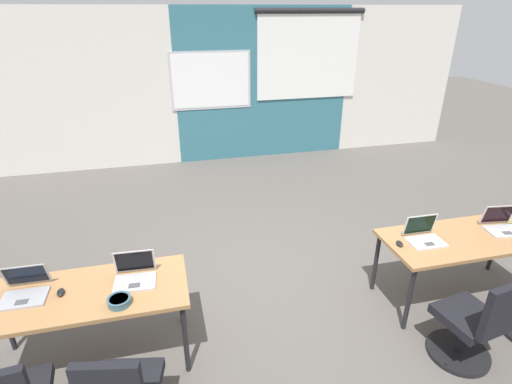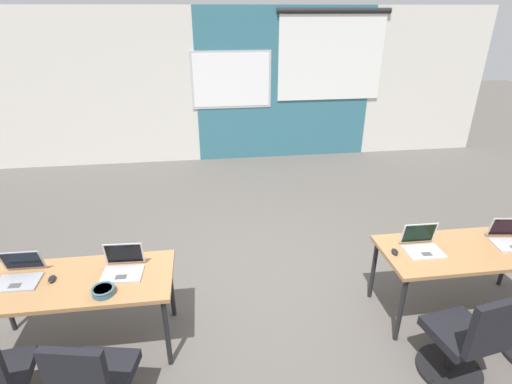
% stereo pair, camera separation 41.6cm
% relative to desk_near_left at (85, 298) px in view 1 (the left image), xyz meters
% --- Properties ---
extents(ground_plane, '(24.00, 24.00, 0.00)m').
position_rel_desk_near_left_xyz_m(ground_plane, '(1.75, 0.60, -0.66)').
color(ground_plane, '#56514C').
extents(back_wall_assembly, '(10.00, 0.27, 2.80)m').
position_rel_desk_near_left_xyz_m(back_wall_assembly, '(1.79, 4.80, 0.75)').
color(back_wall_assembly, silver).
rests_on(back_wall_assembly, ground).
extents(desk_near_left, '(1.60, 0.70, 0.72)m').
position_rel_desk_near_left_xyz_m(desk_near_left, '(0.00, 0.00, 0.00)').
color(desk_near_left, '#A37547').
rests_on(desk_near_left, ground).
extents(desk_near_right, '(1.60, 0.70, 0.72)m').
position_rel_desk_near_left_xyz_m(desk_near_right, '(3.50, 0.00, 0.00)').
color(desk_near_right, '#A37547').
rests_on(desk_near_right, ground).
extents(laptop_near_right_inner, '(0.33, 0.28, 0.23)m').
position_rel_desk_near_left_xyz_m(laptop_near_right_inner, '(3.06, 0.04, 0.11)').
color(laptop_near_right_inner, silver).
rests_on(laptop_near_right_inner, desk_near_right).
extents(mouse_near_right_inner, '(0.08, 0.11, 0.03)m').
position_rel_desk_near_left_xyz_m(mouse_near_right_inner, '(2.79, 0.02, 0.08)').
color(mouse_near_right_inner, black).
rests_on(mouse_near_right_inner, desk_near_right).
extents(chair_near_right_inner, '(0.52, 0.57, 0.92)m').
position_rel_desk_near_left_xyz_m(chair_near_right_inner, '(3.06, -0.76, -0.28)').
color(chair_near_right_inner, black).
rests_on(chair_near_right_inner, ground).
extents(laptop_near_left_end, '(0.34, 0.31, 0.23)m').
position_rel_desk_near_left_xyz_m(laptop_near_left_end, '(-0.43, 0.07, 0.11)').
color(laptop_near_left_end, '#9E9EA3').
rests_on(laptop_near_left_end, desk_near_left).
extents(mouse_near_left_end, '(0.07, 0.11, 0.03)m').
position_rel_desk_near_left_xyz_m(mouse_near_left_end, '(-0.17, 0.02, 0.08)').
color(mouse_near_left_end, black).
rests_on(mouse_near_left_end, desk_near_left).
extents(laptop_near_right_end, '(0.36, 0.32, 0.23)m').
position_rel_desk_near_left_xyz_m(laptop_near_right_end, '(3.95, 0.03, 0.11)').
color(laptop_near_right_end, '#B7B7BC').
rests_on(laptop_near_right_end, desk_near_right).
extents(laptop_near_left_inner, '(0.34, 0.29, 0.23)m').
position_rel_desk_near_left_xyz_m(laptop_near_left_inner, '(0.39, 0.06, 0.11)').
color(laptop_near_left_inner, '#B7B7BC').
rests_on(laptop_near_left_inner, desk_near_left).
extents(snack_bowl, '(0.18, 0.18, 0.06)m').
position_rel_desk_near_left_xyz_m(snack_bowl, '(0.28, -0.21, 0.10)').
color(snack_bowl, '#3D6070').
rests_on(snack_bowl, desk_near_left).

